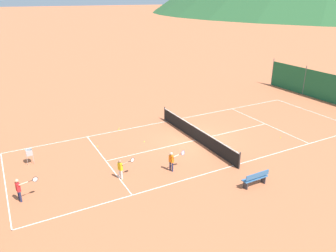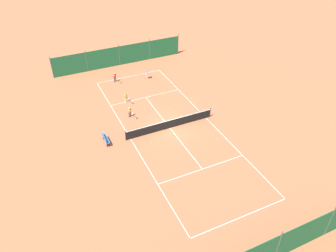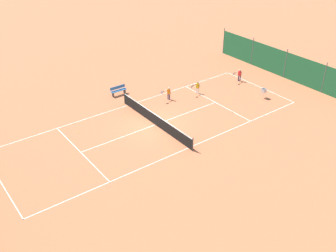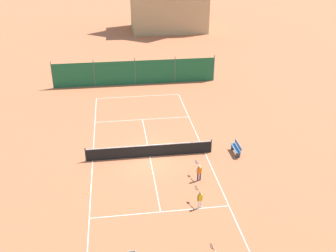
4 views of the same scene
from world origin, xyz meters
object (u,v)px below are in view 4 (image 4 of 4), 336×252
player_near_baseline (199,171)px  player_far_service (200,198)px  tennis_ball_by_net_left (84,193)px  tennis_ball_far_corner (172,122)px  courtside_bench (236,148)px  tennis_ball_mid_court (133,183)px  tennis_ball_service_box (180,146)px  tennis_ball_near_corner (88,193)px  tennis_net (150,151)px  tennis_ball_alley_left (123,213)px

player_near_baseline → player_far_service: 2.87m
tennis_ball_by_net_left → tennis_ball_far_corner: same height
player_far_service → courtside_bench: bearing=55.5°
tennis_ball_mid_court → tennis_ball_service_box: 5.92m
tennis_ball_service_box → tennis_ball_near_corner: bearing=-141.8°
tennis_net → player_near_baseline: size_ratio=7.85×
player_near_baseline → tennis_ball_mid_court: player_near_baseline is taller
player_near_baseline → tennis_ball_service_box: 4.78m
tennis_ball_alley_left → tennis_ball_far_corner: 12.56m
tennis_ball_near_corner → tennis_ball_service_box: 8.54m
player_far_service → tennis_ball_by_net_left: size_ratio=17.20×
tennis_ball_by_net_left → tennis_ball_mid_court: bearing=11.6°
tennis_net → player_far_service: player_far_service is taller
tennis_ball_mid_court → tennis_ball_far_corner: same height
tennis_ball_near_corner → courtside_bench: bearing=18.7°
player_near_baseline → tennis_ball_near_corner: (-7.14, -0.56, -0.65)m
tennis_ball_by_net_left → courtside_bench: courtside_bench is taller
tennis_net → tennis_ball_near_corner: tennis_net is taller
tennis_net → player_near_baseline: (2.89, -3.46, 0.19)m
tennis_net → tennis_ball_service_box: size_ratio=139.09×
tennis_ball_alley_left → tennis_ball_near_corner: bearing=132.9°
tennis_ball_alley_left → courtside_bench: 10.33m
player_near_baseline → tennis_ball_near_corner: 7.19m
tennis_ball_far_corner → courtside_bench: courtside_bench is taller
courtside_bench → tennis_ball_mid_court: bearing=-160.1°
tennis_net → tennis_ball_near_corner: size_ratio=139.09×
tennis_ball_service_box → tennis_ball_alley_left: bearing=-121.7°
player_far_service → tennis_ball_mid_court: player_far_service is taller
player_far_service → tennis_ball_far_corner: player_far_service is taller
tennis_ball_mid_court → tennis_ball_service_box: size_ratio=1.00×
player_far_service → courtside_bench: size_ratio=0.76×
tennis_net → player_far_service: bearing=-69.6°
tennis_ball_far_corner → tennis_ball_service_box: bearing=-90.5°
tennis_ball_near_corner → tennis_ball_mid_court: bearing=15.2°
tennis_ball_near_corner → tennis_ball_far_corner: 11.59m
tennis_net → tennis_ball_alley_left: tennis_net is taller
tennis_ball_by_net_left → tennis_ball_far_corner: bearing=53.0°
player_near_baseline → tennis_ball_near_corner: player_near_baseline is taller
tennis_net → player_near_baseline: player_near_baseline is taller
tennis_ball_alley_left → tennis_ball_far_corner: size_ratio=1.00×
player_near_baseline → tennis_ball_mid_court: bearing=177.1°
courtside_bench → tennis_ball_near_corner: bearing=-161.3°
tennis_ball_mid_court → player_far_service: bearing=-39.2°
tennis_ball_alley_left → courtside_bench: courtside_bench is taller
tennis_ball_near_corner → tennis_ball_by_net_left: bearing=150.5°
tennis_ball_mid_court → tennis_ball_alley_left: same height
player_far_service → tennis_ball_far_corner: size_ratio=17.20×
tennis_ball_mid_court → tennis_ball_near_corner: same height
tennis_ball_near_corner → tennis_ball_alley_left: size_ratio=1.00×
tennis_ball_by_net_left → courtside_bench: size_ratio=0.04×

